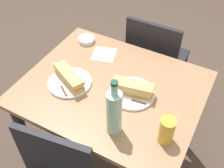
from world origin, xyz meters
TOP-DOWN VIEW (x-y plane):
  - ground_plane at (0.00, 0.00)m, footprint 8.00×8.00m
  - dining_table at (0.00, 0.00)m, footprint 0.99×0.81m
  - chair_near at (-0.04, -0.60)m, footprint 0.40×0.40m
  - plate_near at (0.22, 0.09)m, footprint 0.25×0.25m
  - baguette_sandwich_near at (0.22, 0.09)m, footprint 0.23×0.16m
  - knife_near at (0.24, 0.15)m, footprint 0.15×0.11m
  - plate_far at (-0.13, -0.00)m, footprint 0.25×0.25m
  - baguette_sandwich_far at (-0.13, -0.00)m, footprint 0.23×0.11m
  - knife_far at (-0.15, 0.05)m, footprint 0.18×0.03m
  - water_bottle at (-0.15, 0.25)m, footprint 0.07×0.07m
  - beer_glass at (-0.38, 0.19)m, footprint 0.07×0.07m
  - olive_bowl at (0.35, -0.29)m, footprint 0.11×0.11m
  - paper_napkin at (0.18, -0.22)m, footprint 0.17×0.17m

SIDE VIEW (x-z plane):
  - ground_plane at x=0.00m, z-range 0.00..0.00m
  - chair_near at x=-0.04m, z-range 0.07..0.94m
  - dining_table at x=0.00m, z-range 0.24..0.98m
  - paper_napkin at x=0.18m, z-range 0.74..0.74m
  - plate_near at x=0.22m, z-range 0.74..0.75m
  - plate_far at x=-0.13m, z-range 0.74..0.75m
  - olive_bowl at x=0.35m, z-range 0.74..0.77m
  - knife_near at x=0.24m, z-range 0.75..0.76m
  - knife_far at x=-0.15m, z-range 0.75..0.76m
  - baguette_sandwich_far at x=-0.13m, z-range 0.75..0.82m
  - baguette_sandwich_near at x=0.22m, z-range 0.75..0.82m
  - beer_glass at x=-0.38m, z-range 0.74..0.88m
  - water_bottle at x=-0.15m, z-range 0.71..1.03m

